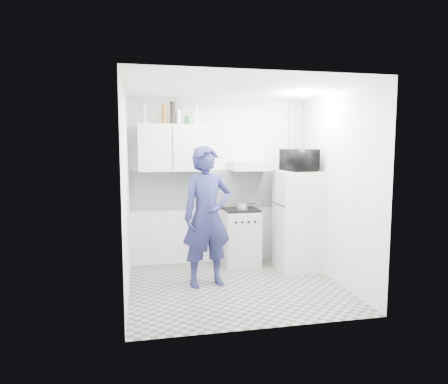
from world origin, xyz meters
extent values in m
plane|color=gray|center=(0.00, 0.00, 0.00)|extent=(2.80, 2.80, 0.00)
plane|color=white|center=(0.00, 0.00, 2.60)|extent=(2.80, 2.80, 0.00)
plane|color=white|center=(0.00, 1.25, 1.30)|extent=(2.80, 0.00, 2.80)
plane|color=white|center=(-1.40, 0.00, 1.30)|extent=(0.00, 2.60, 2.60)
plane|color=white|center=(1.40, 0.00, 1.30)|extent=(0.00, 2.60, 2.60)
imported|color=#202250|center=(-0.36, 0.18, 0.94)|extent=(0.75, 0.56, 1.88)
cube|color=#B9B4AF|center=(0.31, 1.00, 0.43)|extent=(0.54, 0.54, 0.87)
cube|color=white|center=(1.10, 0.59, 0.75)|extent=(0.64, 0.64, 1.51)
cube|color=black|center=(0.31, 1.00, 0.89)|extent=(0.52, 0.52, 0.03)
cylinder|color=silver|center=(0.31, 0.93, 0.95)|extent=(0.18, 0.18, 0.10)
imported|color=black|center=(1.10, 0.59, 1.67)|extent=(0.61, 0.43, 0.33)
cylinder|color=#B2B7BC|center=(-1.15, 1.07, 2.35)|extent=(0.07, 0.07, 0.30)
cylinder|color=brown|center=(-0.86, 1.07, 2.34)|extent=(0.07, 0.07, 0.29)
cylinder|color=black|center=(-0.73, 1.07, 2.37)|extent=(0.08, 0.08, 0.34)
cylinder|color=silver|center=(-0.64, 1.07, 2.30)|extent=(0.08, 0.08, 0.21)
cylinder|color=#144C1E|center=(-0.52, 1.07, 2.27)|extent=(0.07, 0.07, 0.14)
cylinder|color=#B2B7BC|center=(-0.38, 1.07, 2.36)|extent=(0.08, 0.08, 0.31)
cube|color=white|center=(-0.75, 1.07, 1.85)|extent=(1.00, 0.35, 0.70)
cube|color=#B9B4AF|center=(0.45, 1.00, 1.57)|extent=(0.60, 0.50, 0.14)
cube|color=white|center=(0.00, 1.24, 1.20)|extent=(2.74, 0.03, 0.60)
cylinder|color=#B9B4AF|center=(1.30, 1.17, 1.30)|extent=(0.05, 0.05, 2.60)
cylinder|color=#B9B4AF|center=(1.18, 1.17, 1.30)|extent=(0.04, 0.04, 2.60)
cylinder|color=white|center=(1.00, 0.20, 2.57)|extent=(0.10, 0.10, 0.02)
camera|label=1|loc=(-1.22, -5.01, 1.86)|focal=32.00mm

